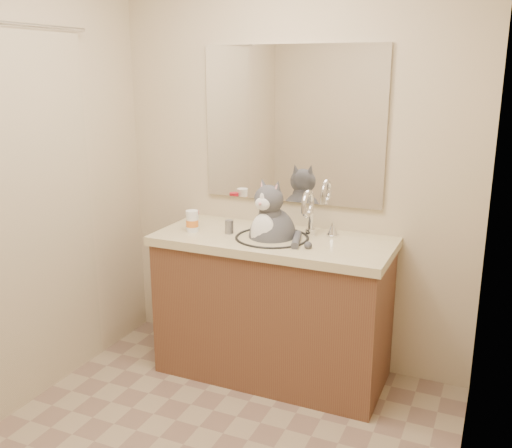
{
  "coord_description": "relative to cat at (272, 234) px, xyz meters",
  "views": [
    {
      "loc": [
        1.15,
        -1.89,
        1.77
      ],
      "look_at": [
        0.03,
        0.65,
        1.01
      ],
      "focal_mm": 40.0,
      "sensor_mm": 36.0,
      "label": 1
    }
  ],
  "objects": [
    {
      "name": "room",
      "position": [
        0.01,
        -0.97,
        0.34
      ],
      "size": [
        2.22,
        2.52,
        2.42
      ],
      "color": "gray",
      "rests_on": "ground"
    },
    {
      "name": "vanity",
      "position": [
        0.01,
        -0.0,
        -0.42
      ],
      "size": [
        1.34,
        0.59,
        1.12
      ],
      "color": "brown",
      "rests_on": "ground"
    },
    {
      "name": "mirror",
      "position": [
        0.01,
        0.27,
        0.59
      ],
      "size": [
        1.1,
        0.02,
        0.9
      ],
      "primitive_type": "cube",
      "color": "white",
      "rests_on": "room"
    },
    {
      "name": "shower_curtain",
      "position": [
        -1.04,
        -0.87,
        0.17
      ],
      "size": [
        0.02,
        1.3,
        1.93
      ],
      "color": "#BEAA90",
      "rests_on": "ground"
    },
    {
      "name": "cat",
      "position": [
        0.0,
        0.0,
        0.0
      ],
      "size": [
        0.38,
        0.36,
        0.54
      ],
      "rotation": [
        0.0,
        0.0,
        -0.17
      ],
      "color": "#4B4B50",
      "rests_on": "vanity"
    },
    {
      "name": "pill_bottle_redcap",
      "position": [
        -0.49,
        -0.02,
        0.04
      ],
      "size": [
        0.07,
        0.07,
        0.11
      ],
      "rotation": [
        0.0,
        0.0,
        -0.08
      ],
      "color": "white",
      "rests_on": "vanity"
    },
    {
      "name": "pill_bottle_orange",
      "position": [
        -0.46,
        -0.09,
        0.04
      ],
      "size": [
        0.09,
        0.09,
        0.12
      ],
      "rotation": [
        0.0,
        0.0,
        -0.25
      ],
      "color": "white",
      "rests_on": "vanity"
    },
    {
      "name": "grey_canister",
      "position": [
        -0.25,
        -0.04,
        0.02
      ],
      "size": [
        0.07,
        0.07,
        0.08
      ],
      "rotation": [
        0.0,
        0.0,
        -0.43
      ],
      "color": "slate",
      "rests_on": "vanity"
    }
  ]
}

